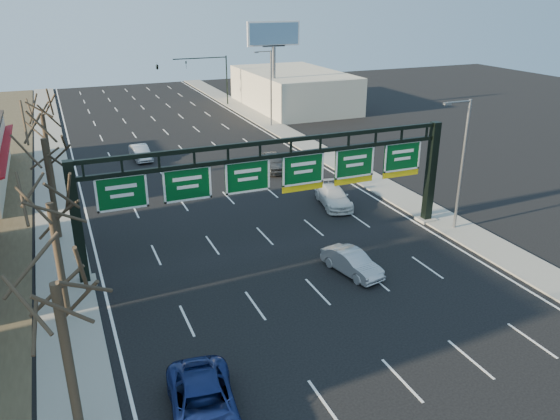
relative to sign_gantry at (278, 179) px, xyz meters
name	(u,v)px	position (x,y,z in m)	size (l,w,h in m)	color
ground	(335,310)	(-0.16, -8.00, -4.63)	(160.00, 160.00, 0.00)	black
sidewalk_left	(57,212)	(-12.96, 12.00, -4.57)	(3.00, 120.00, 0.12)	gray
sidewalk_right	(355,171)	(12.64, 12.00, -4.57)	(3.00, 120.00, 0.12)	gray
lane_markings	(221,190)	(-0.16, 12.00, -4.62)	(21.60, 120.00, 0.01)	white
sign_gantry	(278,179)	(0.00, 0.00, 0.00)	(24.60, 1.20, 7.20)	black
building_right_distant	(293,89)	(19.84, 42.00, -2.13)	(12.00, 20.00, 5.00)	beige
tree_near	(50,255)	(-12.96, -12.00, 2.86)	(3.60, 3.60, 8.86)	#31281B
tree_gantry	(46,182)	(-12.96, -3.00, 2.48)	(3.60, 3.60, 8.48)	#31281B
tree_mid	(41,123)	(-12.96, 7.00, 3.23)	(3.60, 3.60, 9.24)	#31281B
tree_far	(40,101)	(-12.96, 17.00, 2.86)	(3.60, 3.60, 8.86)	#31281B
streetlight_near	(461,159)	(12.31, -2.00, 0.45)	(2.15, 0.22, 9.00)	slate
streetlight_far	(270,84)	(12.31, 32.00, 0.45)	(2.15, 0.22, 9.00)	slate
billboard_right	(274,45)	(14.84, 36.98, 4.43)	(7.00, 0.50, 12.00)	slate
traffic_signal_mast	(184,69)	(5.53, 47.00, 0.87)	(10.16, 0.54, 7.00)	black
car_blue_suv	(204,406)	(-8.53, -13.08, -3.87)	(2.53, 5.48, 1.52)	navy
car_silver_sedan	(352,262)	(2.64, -4.84, -3.95)	(1.44, 4.14, 1.36)	#B0B0B5
car_white_wagon	(334,197)	(6.82, 5.27, -3.92)	(1.99, 4.90, 1.42)	white
car_grey_far	(274,162)	(5.98, 15.39, -3.83)	(1.88, 4.67, 1.59)	#414346
car_silver_distant	(140,153)	(-4.78, 23.62, -3.93)	(1.48, 4.25, 1.40)	silver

